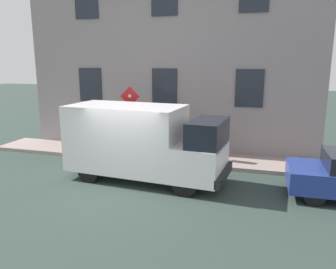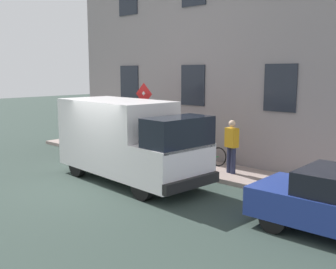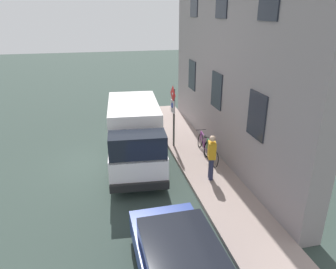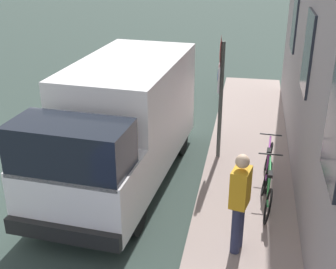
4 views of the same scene
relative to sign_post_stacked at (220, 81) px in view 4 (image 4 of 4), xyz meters
name	(u,v)px [view 4 (image 4 of 4)]	position (x,y,z in m)	size (l,w,h in m)	color
ground_plane	(85,168)	(-2.91, -0.90, -1.97)	(80.00, 80.00, 0.00)	#2F3D37
sidewalk_slab	(247,180)	(0.74, -0.90, -1.90)	(1.89, 14.79, 0.14)	gray
sign_post_stacked	(220,81)	(0.00, 0.00, 0.00)	(0.16, 0.56, 2.72)	#474C47
delivery_van	(121,122)	(-1.90, -1.22, -0.64)	(2.41, 5.47, 2.50)	white
bicycle_green	(268,189)	(1.13, -1.96, -1.46)	(0.46, 1.71, 0.89)	black
bicycle_purple	(268,166)	(1.13, -1.01, -1.46)	(0.46, 1.72, 0.89)	black
pedestrian	(240,200)	(0.63, -3.35, -0.90)	(0.34, 0.45, 1.72)	#262B47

